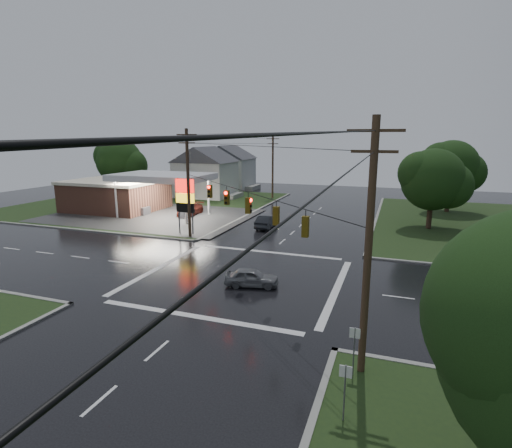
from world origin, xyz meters
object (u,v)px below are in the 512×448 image
(utility_pole_n, at_px, (273,166))
(house_near, at_px, (206,171))
(utility_pole_se, at_px, (368,247))
(car_north, at_px, (266,221))
(tree_ne_near, at_px, (434,180))
(car_crossing, at_px, (252,277))
(house_far, at_px, (228,166))
(car_pump, at_px, (190,210))
(utility_pole_nw, at_px, (188,182))
(tree_ne_far, at_px, (452,167))
(tree_nw_behind, at_px, (120,161))
(pylon_sign, at_px, (185,197))
(gas_station, at_px, (123,193))

(utility_pole_n, distance_m, house_near, 11.67)
(utility_pole_se, bearing_deg, car_north, 116.57)
(tree_ne_near, xyz_separation_m, car_crossing, (-12.80, -23.38, -4.93))
(house_far, distance_m, car_pump, 28.84)
(house_near, height_order, car_pump, house_near)
(utility_pole_nw, height_order, car_crossing, utility_pole_nw)
(car_pump, bearing_deg, house_near, 105.92)
(utility_pole_nw, height_order, utility_pole_n, utility_pole_nw)
(tree_ne_far, height_order, car_north, tree_ne_far)
(utility_pole_se, height_order, car_pump, utility_pole_se)
(house_near, xyz_separation_m, tree_nw_behind, (-12.89, -6.01, 1.77))
(utility_pole_se, distance_m, utility_pole_n, 51.16)
(pylon_sign, xyz_separation_m, house_near, (-10.45, 25.50, 0.39))
(gas_station, xyz_separation_m, car_crossing, (27.02, -21.08, -1.91))
(tree_nw_behind, distance_m, tree_ne_near, 48.65)
(gas_station, bearing_deg, house_near, 73.83)
(car_pump, bearing_deg, gas_station, 179.00)
(house_near, xyz_separation_m, house_far, (-1.00, 12.00, 0.00))
(utility_pole_nw, distance_m, house_near, 28.90)
(utility_pole_nw, height_order, utility_pole_se, same)
(utility_pole_se, distance_m, tree_ne_near, 31.83)
(utility_pole_nw, xyz_separation_m, utility_pole_se, (19.00, -19.00, 0.00))
(utility_pole_se, bearing_deg, house_far, 118.68)
(tree_ne_near, relative_size, tree_ne_far, 0.92)
(utility_pole_n, bearing_deg, car_pump, -108.13)
(house_near, distance_m, tree_ne_near, 37.80)
(utility_pole_nw, bearing_deg, gas_station, 147.77)
(pylon_sign, relative_size, house_near, 0.54)
(tree_ne_far, distance_m, car_crossing, 39.14)
(utility_pole_nw, relative_size, house_far, 1.00)
(pylon_sign, relative_size, utility_pole_nw, 0.55)
(gas_station, relative_size, house_far, 2.37)
(gas_station, xyz_separation_m, utility_pole_nw, (16.18, -10.20, 3.17))
(pylon_sign, distance_m, utility_pole_nw, 2.22)
(pylon_sign, relative_size, tree_ne_far, 0.61)
(utility_pole_se, bearing_deg, tree_ne_far, 80.02)
(gas_station, distance_m, tree_ne_near, 40.00)
(house_far, xyz_separation_m, car_pump, (6.61, -27.83, -3.67))
(gas_station, xyz_separation_m, tree_nw_behind, (-8.17, 10.29, 3.63))
(utility_pole_n, height_order, house_far, utility_pole_n)
(house_far, relative_size, tree_ne_near, 1.23)
(pylon_sign, bearing_deg, car_north, 39.81)
(house_near, distance_m, tree_ne_far, 38.19)
(utility_pole_nw, xyz_separation_m, utility_pole_n, (0.00, 28.50, -0.25))
(tree_ne_near, bearing_deg, pylon_sign, -154.99)
(tree_ne_near, xyz_separation_m, car_pump, (-29.48, -1.82, -4.82))
(utility_pole_nw, bearing_deg, car_north, 48.64)
(utility_pole_n, height_order, tree_nw_behind, utility_pole_n)
(gas_station, xyz_separation_m, utility_pole_se, (35.18, -29.20, 3.17))
(car_pump, bearing_deg, utility_pole_se, -53.67)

